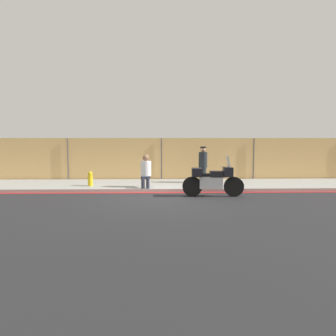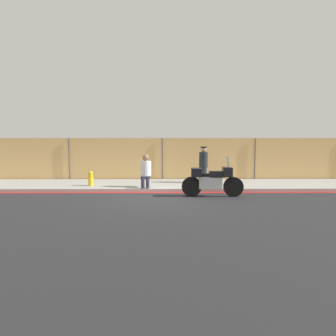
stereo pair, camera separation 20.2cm
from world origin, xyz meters
The scene contains 8 objects.
ground_plane centered at (0.00, 0.00, 0.00)m, with size 120.00×120.00×0.00m, color #262628.
sidewalk centered at (0.00, 2.70, 0.07)m, with size 33.77×3.03×0.13m.
curb_paint_stripe centered at (0.00, 1.10, 0.00)m, with size 33.77×0.18×0.01m.
storefront_fence centered at (0.00, 4.30, 1.07)m, with size 32.08×0.17×2.14m.
motorcycle centered at (1.84, 0.31, 0.60)m, with size 2.23×0.57×1.49m.
officer_standing centered at (1.85, 2.94, 0.96)m, with size 0.38×0.38×1.62m.
person_seated_on_curb centered at (-0.65, 1.66, 0.86)m, with size 0.43×0.70×1.33m.
fire_hydrant centered at (-2.99, 2.07, 0.43)m, with size 0.20×0.25×0.61m.
Camera 2 is at (0.15, -10.40, 2.05)m, focal length 32.00 mm.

